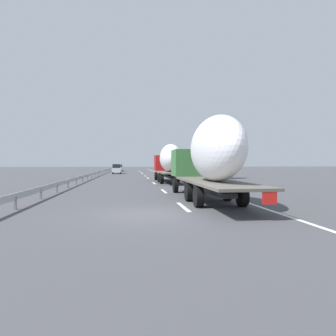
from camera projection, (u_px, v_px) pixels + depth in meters
name	position (u px, v px, depth m)	size (l,w,h in m)	color
ground_plane	(134.00, 176.00, 52.44)	(260.00, 260.00, 0.00)	#424247
lane_stripe_0	(183.00, 207.00, 14.97)	(3.20, 0.20, 0.01)	white
lane_stripe_1	(164.00, 191.00, 23.35)	(3.20, 0.20, 0.01)	white
lane_stripe_2	(154.00, 183.00, 32.70)	(3.20, 0.20, 0.01)	white
lane_stripe_3	(148.00, 178.00, 43.57)	(3.20, 0.20, 0.01)	white
lane_stripe_4	(145.00, 176.00, 51.23)	(3.20, 0.20, 0.01)	white
lane_stripe_5	(142.00, 174.00, 62.38)	(3.20, 0.20, 0.01)	white
lane_stripe_6	(142.00, 173.00, 65.93)	(3.20, 0.20, 0.01)	white
lane_stripe_7	(140.00, 172.00, 73.57)	(3.20, 0.20, 0.01)	white
lane_stripe_8	(139.00, 171.00, 84.81)	(3.20, 0.20, 0.01)	white
lane_stripe_9	(138.00, 170.00, 88.90)	(3.20, 0.20, 0.01)	white
edge_line_right	(163.00, 174.00, 58.09)	(110.00, 0.20, 0.01)	white
truck_lead	(169.00, 161.00, 34.35)	(12.56, 2.55, 4.18)	#B21919
truck_trailing	(209.00, 156.00, 17.07)	(13.96, 2.55, 4.54)	#387038
car_silver_hatch	(119.00, 168.00, 80.68)	(4.16, 1.84, 1.77)	#ADB2B7
car_white_van	(117.00, 169.00, 61.96)	(4.50, 1.75, 1.92)	white
road_sign	(172.00, 163.00, 54.81)	(0.10, 0.90, 3.11)	gray
tree_0	(166.00, 158.00, 88.35)	(3.82, 3.82, 5.88)	#472D19
tree_1	(195.00, 151.00, 63.16)	(3.73, 3.73, 7.48)	#472D19
tree_2	(225.00, 150.00, 43.06)	(3.61, 3.61, 6.08)	#472D19
tree_3	(178.00, 156.00, 86.15)	(3.48, 3.48, 6.86)	#472D19
tree_4	(165.00, 155.00, 90.76)	(2.67, 2.67, 7.39)	#472D19
tree_5	(173.00, 157.00, 102.63)	(3.17, 3.17, 7.00)	#472D19
guardrail_median	(100.00, 172.00, 54.66)	(94.00, 0.10, 0.76)	#9EA0A5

